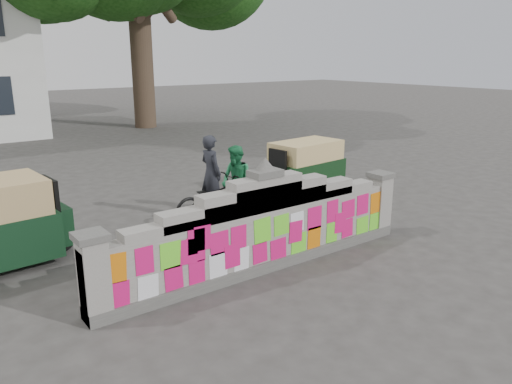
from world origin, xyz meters
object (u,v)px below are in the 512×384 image
(pedestrian, at_px, (236,181))
(rickshaw_right, at_px, (304,165))
(cyclist_rider, at_px, (211,184))
(cyclist_bike, at_px, (212,198))

(pedestrian, xyz_separation_m, rickshaw_right, (2.79, 0.73, -0.12))
(cyclist_rider, distance_m, pedestrian, 0.66)
(cyclist_bike, xyz_separation_m, pedestrian, (0.66, -0.05, 0.32))
(cyclist_rider, height_order, rickshaw_right, cyclist_rider)
(cyclist_rider, bearing_deg, cyclist_bike, -0.00)
(cyclist_bike, height_order, pedestrian, pedestrian)
(cyclist_rider, distance_m, rickshaw_right, 3.51)
(rickshaw_right, bearing_deg, pedestrian, 9.15)
(cyclist_bike, xyz_separation_m, cyclist_rider, (0.00, 0.00, 0.35))
(pedestrian, bearing_deg, rickshaw_right, 103.83)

